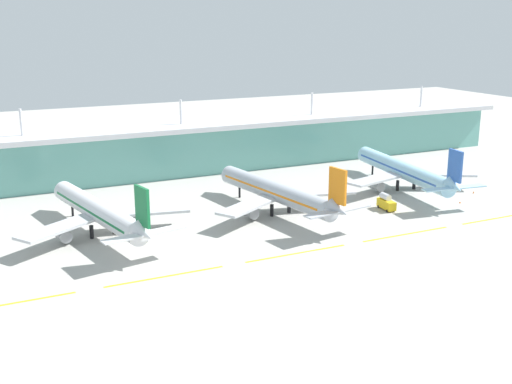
{
  "coord_description": "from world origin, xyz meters",
  "views": [
    {
      "loc": [
        -76.55,
        -128.37,
        56.57
      ],
      "look_at": [
        2.01,
        35.58,
        7.0
      ],
      "focal_mm": 44.77,
      "sensor_mm": 36.0,
      "label": 1
    }
  ],
  "objects_px": {
    "fuel_truck": "(386,202)",
    "safety_cone_nose_front": "(474,192)",
    "airliner_middle": "(278,192)",
    "airliner_far": "(404,171)",
    "airliner_near": "(100,212)",
    "safety_cone_left_wingtip": "(460,202)"
  },
  "relations": [
    {
      "from": "airliner_middle",
      "to": "airliner_far",
      "type": "distance_m",
      "value": 52.35
    },
    {
      "from": "fuel_truck",
      "to": "safety_cone_nose_front",
      "type": "xyz_separation_m",
      "value": [
        38.03,
        2.69,
        -1.91
      ]
    },
    {
      "from": "airliner_far",
      "to": "safety_cone_nose_front",
      "type": "distance_m",
      "value": 23.82
    },
    {
      "from": "airliner_far",
      "to": "fuel_truck",
      "type": "relative_size",
      "value": 8.76
    },
    {
      "from": "airliner_far",
      "to": "safety_cone_left_wingtip",
      "type": "relative_size",
      "value": 92.57
    },
    {
      "from": "airliner_near",
      "to": "airliner_far",
      "type": "bearing_deg",
      "value": 1.76
    },
    {
      "from": "airliner_near",
      "to": "safety_cone_left_wingtip",
      "type": "xyz_separation_m",
      "value": [
        109.37,
        -18.69,
        -6.1
      ]
    },
    {
      "from": "airliner_near",
      "to": "safety_cone_left_wingtip",
      "type": "relative_size",
      "value": 87.41
    },
    {
      "from": "fuel_truck",
      "to": "safety_cone_left_wingtip",
      "type": "xyz_separation_m",
      "value": [
        25.44,
        -4.52,
        -1.91
      ]
    },
    {
      "from": "airliner_middle",
      "to": "safety_cone_nose_front",
      "type": "relative_size",
      "value": 89.03
    },
    {
      "from": "airliner_near",
      "to": "fuel_truck",
      "type": "height_order",
      "value": "airliner_near"
    },
    {
      "from": "airliner_middle",
      "to": "safety_cone_left_wingtip",
      "type": "xyz_separation_m",
      "value": [
        57.12,
        -15.55,
        -6.1
      ]
    },
    {
      "from": "safety_cone_left_wingtip",
      "to": "airliner_far",
      "type": "bearing_deg",
      "value": 103.24
    },
    {
      "from": "airliner_near",
      "to": "safety_cone_left_wingtip",
      "type": "distance_m",
      "value": 111.12
    },
    {
      "from": "airliner_middle",
      "to": "airliner_near",
      "type": "bearing_deg",
      "value": 176.56
    },
    {
      "from": "airliner_middle",
      "to": "airliner_far",
      "type": "xyz_separation_m",
      "value": [
        51.97,
        6.34,
        0.0
      ]
    },
    {
      "from": "airliner_middle",
      "to": "fuel_truck",
      "type": "height_order",
      "value": "airliner_middle"
    },
    {
      "from": "airliner_near",
      "to": "fuel_truck",
      "type": "xyz_separation_m",
      "value": [
        83.92,
        -14.17,
        -4.18
      ]
    },
    {
      "from": "airliner_far",
      "to": "safety_cone_nose_front",
      "type": "relative_size",
      "value": 92.57
    },
    {
      "from": "fuel_truck",
      "to": "safety_cone_left_wingtip",
      "type": "height_order",
      "value": "fuel_truck"
    },
    {
      "from": "airliner_near",
      "to": "safety_cone_nose_front",
      "type": "relative_size",
      "value": 87.41
    },
    {
      "from": "safety_cone_left_wingtip",
      "to": "safety_cone_nose_front",
      "type": "height_order",
      "value": "same"
    }
  ]
}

